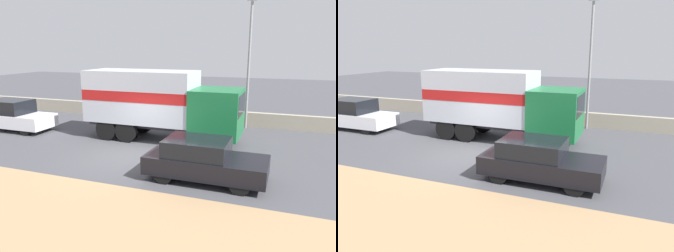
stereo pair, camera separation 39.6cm
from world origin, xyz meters
The scene contains 7 objects.
ground_plane centered at (0.00, 0.00, 0.00)m, with size 80.00×80.00×0.00m, color #47474C.
dirt_shoulder_foreground centered at (0.00, -6.24, 0.02)m, with size 60.00×6.69×0.04m.
stone_wall_backdrop centered at (0.00, 7.39, 0.43)m, with size 60.00×0.35×0.85m.
street_lamp centered at (3.76, 6.98, 4.12)m, with size 0.56×0.28×7.14m.
box_truck centered at (-0.04, 2.96, 1.94)m, with size 7.67×2.42×3.42m.
car_hatchback centered at (3.39, -1.31, 0.73)m, with size 4.14×1.83×1.45m.
car_sedan_second centered at (-8.31, 1.99, 0.82)m, with size 4.26×1.82×1.69m.
Camera 1 is at (5.99, -11.77, 4.49)m, focal length 35.00 mm.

